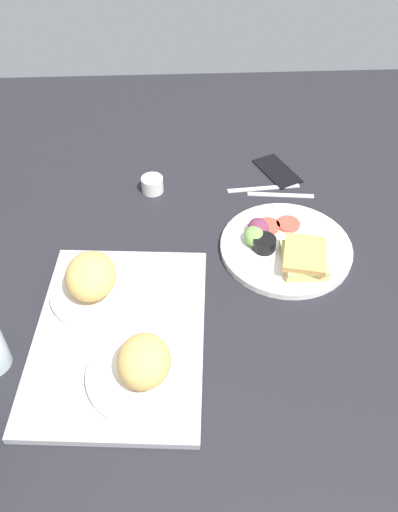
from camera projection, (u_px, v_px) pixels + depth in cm
name	position (u px, v px, depth cm)	size (l,w,h in cm)	color
ground_plane	(213.00, 279.00, 117.05)	(190.00, 150.00, 3.00)	black
serving_tray	(120.00, 335.00, 103.60)	(45.00, 33.00, 1.60)	#9EA0A3
bread_plate_near	(144.00, 367.00, 93.77)	(20.74, 20.74, 8.94)	white
bread_plate_far	(93.00, 282.00, 107.27)	(19.46, 19.46, 9.54)	white
plate_with_salad	(285.00, 247.00, 119.73)	(30.10, 30.10, 5.40)	white
espresso_cup	(152.00, 185.00, 135.45)	(5.60, 5.60, 4.00)	silver
fork	(281.00, 195.00, 135.31)	(17.00, 1.40, 0.50)	#B7B7BC
knife	(264.00, 188.00, 137.28)	(19.00, 1.40, 0.50)	#B7B7BC
cell_phone	(277.00, 170.00, 142.39)	(14.40, 7.20, 0.80)	black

